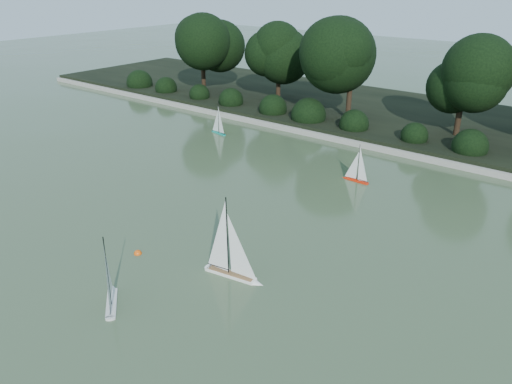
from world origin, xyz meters
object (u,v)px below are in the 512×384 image
Objects in this scene: sailboat_white_b at (235,265)px; sailboat_teal at (217,128)px; sailboat_orange at (355,174)px; race_buoy at (138,254)px; sailboat_white_a at (110,291)px.

sailboat_white_b is 1.53× the size of sailboat_teal.
race_buoy is at bearing -104.29° from sailboat_orange.
sailboat_teal is (-6.79, 6.94, -0.09)m from sailboat_white_b.
sailboat_teal is (-5.54, 8.95, -0.05)m from sailboat_white_a.
sailboat_white_b reaches higher than sailboat_white_a.
sailboat_teal is 6.99× the size of race_buoy.
sailboat_white_a is 2.37m from sailboat_white_b.
sailboat_orange is 1.01× the size of sailboat_teal.
sailboat_orange reaches higher than sailboat_teal.
sailboat_orange is (-0.54, 5.94, -0.09)m from sailboat_white_b.
sailboat_orange is 7.04× the size of race_buoy.
sailboat_white_b is at bearing -45.61° from sailboat_teal.
sailboat_white_b reaches higher than sailboat_orange.
race_buoy is (-2.21, -0.62, -0.28)m from sailboat_white_b.
race_buoy is at bearing -58.79° from sailboat_teal.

